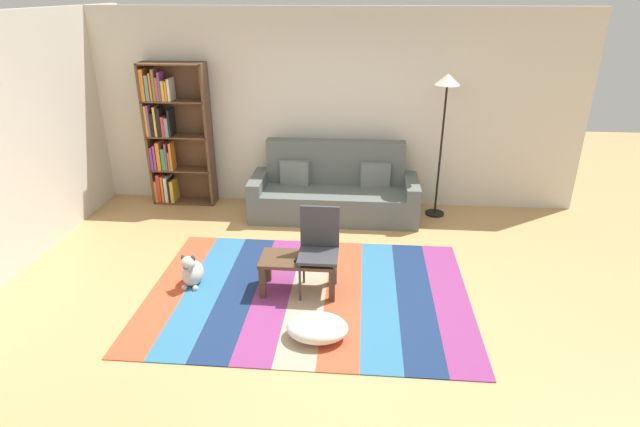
# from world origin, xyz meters

# --- Properties ---
(ground_plane) EXTENTS (14.00, 14.00, 0.00)m
(ground_plane) POSITION_xyz_m (0.00, 0.00, 0.00)
(ground_plane) COLOR tan
(back_wall) EXTENTS (6.80, 0.10, 2.70)m
(back_wall) POSITION_xyz_m (0.00, 2.55, 1.35)
(back_wall) COLOR silver
(back_wall) RESTS_ON ground_plane
(left_wall) EXTENTS (0.10, 5.50, 2.70)m
(left_wall) POSITION_xyz_m (-3.40, 0.75, 1.35)
(left_wall) COLOR beige
(left_wall) RESTS_ON ground_plane
(rug) EXTENTS (3.29, 2.35, 0.01)m
(rug) POSITION_xyz_m (-0.10, -0.03, 0.00)
(rug) COLOR #C64C2D
(rug) RESTS_ON ground_plane
(couch) EXTENTS (2.26, 0.80, 1.00)m
(couch) POSITION_xyz_m (0.04, 2.02, 0.34)
(couch) COLOR #59605B
(couch) RESTS_ON ground_plane
(bookshelf) EXTENTS (0.90, 0.28, 2.00)m
(bookshelf) POSITION_xyz_m (-2.29, 2.30, 1.00)
(bookshelf) COLOR brown
(bookshelf) RESTS_ON ground_plane
(coffee_table) EXTENTS (0.78, 0.41, 0.38)m
(coffee_table) POSITION_xyz_m (-0.20, 0.02, 0.31)
(coffee_table) COLOR #513826
(coffee_table) RESTS_ON rug
(pouf) EXTENTS (0.56, 0.43, 0.20)m
(pouf) POSITION_xyz_m (0.06, -0.75, 0.11)
(pouf) COLOR white
(pouf) RESTS_ON rug
(dog) EXTENTS (0.22, 0.35, 0.40)m
(dog) POSITION_xyz_m (-1.35, 0.04, 0.16)
(dog) COLOR beige
(dog) RESTS_ON ground_plane
(standing_lamp) EXTENTS (0.32, 0.32, 1.92)m
(standing_lamp) POSITION_xyz_m (1.45, 2.15, 1.61)
(standing_lamp) COLOR black
(standing_lamp) RESTS_ON ground_plane
(tv_remote) EXTENTS (0.09, 0.16, 0.02)m
(tv_remote) POSITION_xyz_m (-0.19, -0.00, 0.40)
(tv_remote) COLOR black
(tv_remote) RESTS_ON coffee_table
(folding_chair) EXTENTS (0.40, 0.40, 0.90)m
(folding_chair) POSITION_xyz_m (0.00, 0.09, 0.53)
(folding_chair) COLOR #38383D
(folding_chair) RESTS_ON ground_plane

